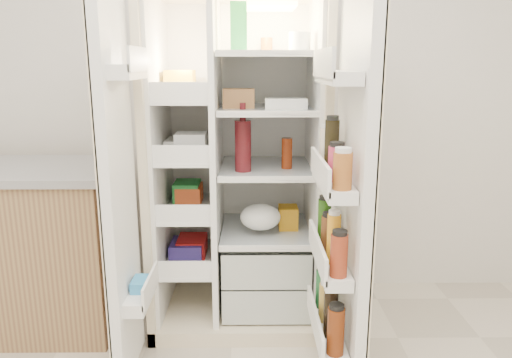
{
  "coord_description": "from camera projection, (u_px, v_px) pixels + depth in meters",
  "views": [
    {
      "loc": [
        0.11,
        -0.99,
        1.43
      ],
      "look_at": [
        0.13,
        1.25,
        0.9
      ],
      "focal_mm": 34.0,
      "sensor_mm": 36.0,
      "label": 1
    }
  ],
  "objects": [
    {
      "name": "wall_back",
      "position": [
        234.0,
        78.0,
        2.93
      ],
      "size": [
        4.0,
        0.02,
        2.7
      ],
      "primitive_type": "cube",
      "color": "silver",
      "rests_on": "floor"
    },
    {
      "name": "refrigerator",
      "position": [
        241.0,
        189.0,
        2.73
      ],
      "size": [
        0.92,
        0.7,
        1.8
      ],
      "color": "beige",
      "rests_on": "floor"
    },
    {
      "name": "freezer_door",
      "position": [
        119.0,
        192.0,
        2.1
      ],
      "size": [
        0.15,
        0.4,
        1.72
      ],
      "color": "white",
      "rests_on": "floor"
    },
    {
      "name": "fridge_door",
      "position": [
        348.0,
        203.0,
        2.03
      ],
      "size": [
        0.17,
        0.58,
        1.72
      ],
      "color": "white",
      "rests_on": "floor"
    },
    {
      "name": "kitchen_counter",
      "position": [
        7.0,
        247.0,
        2.66
      ],
      "size": [
        1.25,
        0.66,
        0.91
      ],
      "color": "#96794B",
      "rests_on": "floor"
    }
  ]
}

